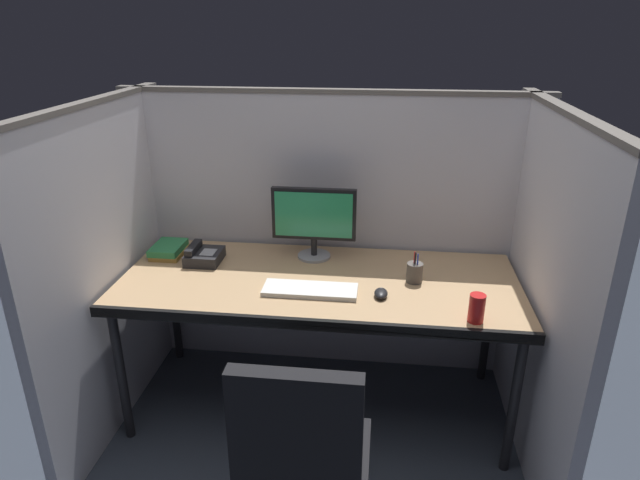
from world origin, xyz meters
TOP-DOWN VIEW (x-y plane):
  - ground_plane at (0.00, 0.00)m, footprint 8.00×8.00m
  - cubicle_partition_rear at (0.00, 0.74)m, footprint 2.21×0.06m
  - cubicle_partition_left at (-0.99, 0.20)m, footprint 0.06×1.41m
  - cubicle_partition_right at (0.99, 0.20)m, footprint 0.06×1.41m
  - desk at (0.00, 0.29)m, footprint 1.90×0.80m
  - monitor_center at (-0.06, 0.55)m, footprint 0.43×0.17m
  - keyboard_main at (-0.02, 0.16)m, footprint 0.43×0.15m
  - computer_mouse at (0.30, 0.15)m, footprint 0.06×0.10m
  - soda_can at (0.69, -0.02)m, footprint 0.07×0.07m
  - desk_phone at (-0.61, 0.43)m, footprint 0.17×0.19m
  - book_stack at (-0.82, 0.49)m, footprint 0.16×0.21m
  - pen_cup at (0.45, 0.32)m, footprint 0.08×0.08m

SIDE VIEW (x-z plane):
  - ground_plane at x=0.00m, z-range 0.00..0.00m
  - desk at x=0.00m, z-range 0.32..1.06m
  - keyboard_main at x=-0.02m, z-range 0.74..0.76m
  - computer_mouse at x=0.30m, z-range 0.74..0.77m
  - book_stack at x=-0.82m, z-range 0.74..0.80m
  - desk_phone at x=-0.61m, z-range 0.73..0.82m
  - pen_cup at x=0.45m, z-range 0.71..0.87m
  - cubicle_partition_rear at x=0.00m, z-range 0.00..1.58m
  - cubicle_partition_left at x=-0.99m, z-range 0.00..1.58m
  - cubicle_partition_right at x=0.99m, z-range 0.00..1.58m
  - soda_can at x=0.69m, z-range 0.74..0.86m
  - monitor_center at x=-0.06m, z-range 0.77..1.14m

